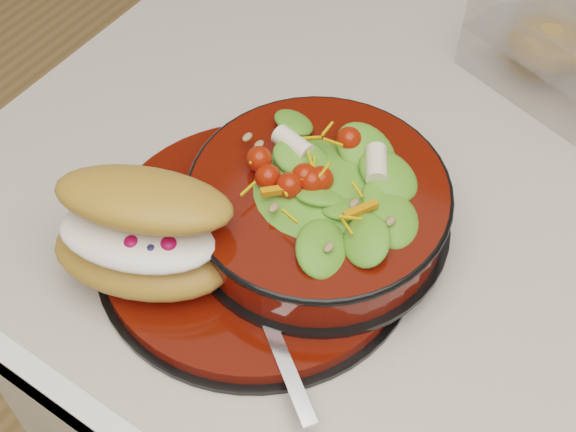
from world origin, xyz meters
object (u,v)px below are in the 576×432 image
Objects in this scene: dinner_plate at (257,242)px; fork at (270,327)px; salad_bowl at (319,198)px; croissant at (143,234)px.

fork reaches higher than dinner_plate.
salad_bowl is 1.60× the size of fork.
salad_bowl is (0.04, 0.04, 0.05)m from dinner_plate.
fork is at bearing -47.51° from dinner_plate.
salad_bowl is at bearing 48.18° from dinner_plate.
salad_bowl is at bearing 29.99° from croissant.
fork is at bearing -18.07° from croissant.
croissant reaches higher than fork.
croissant is (-0.06, -0.08, 0.05)m from dinner_plate.
fork is (0.06, -0.07, 0.01)m from dinner_plate.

